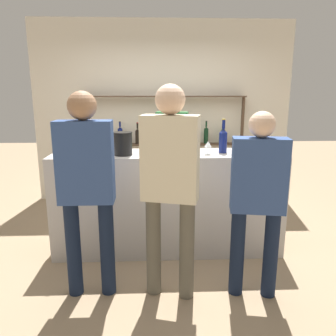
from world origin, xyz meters
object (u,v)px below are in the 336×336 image
Objects in this scene: counter_bottle_2 at (71,144)px; counter_bottle_4 at (223,140)px; counter_bottle_3 at (261,142)px; server_behind_counter at (172,149)px; counter_bottle_0 at (194,138)px; wine_glass at (208,145)px; ice_bucket at (123,144)px; counter_bottle_1 at (82,139)px; customer_center at (170,177)px; customer_left at (86,180)px; customer_right at (258,193)px.

counter_bottle_4 reaches higher than counter_bottle_2.
counter_bottle_4 is (1.56, 0.11, 0.02)m from counter_bottle_2.
server_behind_counter is (-0.89, 0.73, -0.19)m from counter_bottle_3.
server_behind_counter reaches higher than counter_bottle_0.
ice_bucket reaches higher than wine_glass.
counter_bottle_4 reaches higher than counter_bottle_1.
counter_bottle_4 is 0.20× the size of customer_center.
wine_glass is (-0.17, -0.09, -0.03)m from counter_bottle_4.
counter_bottle_0 is at bearing 15.21° from ice_bucket.
customer_center is at bearing -37.56° from counter_bottle_2.
customer_left reaches higher than counter_bottle_2.
counter_bottle_2 reaches higher than counter_bottle_3.
counter_bottle_1 is 0.19× the size of customer_center.
customer_left is at bearing -76.76° from counter_bottle_1.
counter_bottle_3 is 0.56m from wine_glass.
counter_bottle_4 is at bearing 171.42° from counter_bottle_3.
counter_bottle_4 is 0.23× the size of customer_right.
counter_bottle_3 is at bearing -14.23° from counter_bottle_0.
counter_bottle_0 is 1.09× the size of counter_bottle_2.
counter_bottle_1 is at bearing 67.50° from customer_right.
customer_center is (0.90, -0.99, -0.17)m from counter_bottle_1.
server_behind_counter is (-0.20, 0.56, -0.21)m from counter_bottle_0.
counter_bottle_3 is 0.20× the size of customer_right.
customer_center is at bearing 97.34° from customer_right.
server_behind_counter is (1.06, 0.78, -0.19)m from counter_bottle_2.
customer_right is (1.68, -0.77, -0.29)m from counter_bottle_2.
customer_right is (1.62, -1.02, -0.30)m from counter_bottle_1.
counter_bottle_1 is at bearing 76.35° from counter_bottle_2.
wine_glass is (1.33, -0.23, -0.03)m from counter_bottle_1.
customer_left is 1.10× the size of customer_right.
counter_bottle_0 is 0.24m from wine_glass.
counter_bottle_0 is 1.12m from customer_right.
counter_bottle_4 is 0.94m from customer_right.
server_behind_counter is (0.54, 0.76, -0.18)m from ice_bucket.
wine_glass is 0.09× the size of customer_right.
customer_right is (1.16, -0.79, -0.29)m from ice_bucket.
customer_left is at bearing -155.90° from counter_bottle_3.
server_behind_counter is (1.00, 0.54, -0.20)m from counter_bottle_1.
server_behind_counter is at bearing 11.29° from customer_center.
counter_bottle_4 is (-0.39, 0.06, 0.01)m from counter_bottle_3.
counter_bottle_1 is (-1.20, 0.02, -0.01)m from counter_bottle_0.
counter_bottle_0 reaches higher than counter_bottle_2.
counter_bottle_0 reaches higher than counter_bottle_3.
counter_bottle_1 reaches higher than counter_bottle_3.
customer_left reaches higher than counter_bottle_1.
customer_center is (-0.60, -0.85, -0.17)m from counter_bottle_4.
customer_center reaches higher than customer_right.
counter_bottle_3 is 0.91m from customer_right.
counter_bottle_3 is 2.31× the size of wine_glass.
counter_bottle_1 is at bearing 57.37° from customer_center.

